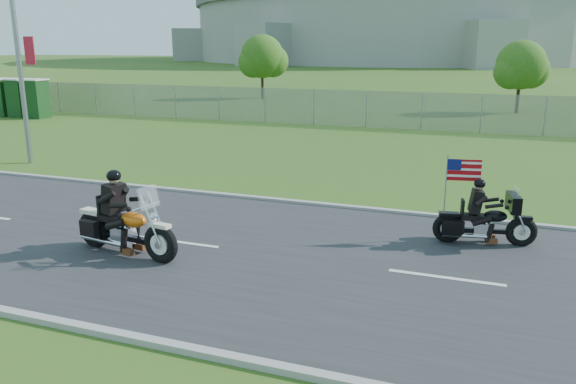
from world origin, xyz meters
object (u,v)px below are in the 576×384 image
(porta_toilet_b, at_px, (19,99))
(motorcycle_follow, at_px, (485,223))
(motorcycle_lead, at_px, (124,229))
(porta_toilet_c, at_px, (2,98))
(streetlight, at_px, (18,10))
(porta_toilet_a, at_px, (37,99))

(porta_toilet_b, height_order, motorcycle_follow, porta_toilet_b)
(motorcycle_lead, xyz_separation_m, motorcycle_follow, (7.23, 3.30, -0.06))
(porta_toilet_c, relative_size, motorcycle_lead, 0.83)
(streetlight, xyz_separation_m, porta_toilet_c, (-12.82, 10.78, -4.49))
(porta_toilet_a, distance_m, motorcycle_lead, 26.45)
(porta_toilet_b, height_order, porta_toilet_c, same)
(motorcycle_lead, relative_size, motorcycle_follow, 1.23)
(porta_toilet_b, relative_size, porta_toilet_c, 1.00)
(porta_toilet_b, xyz_separation_m, porta_toilet_c, (-1.40, 0.00, 0.00))
(streetlight, xyz_separation_m, motorcycle_follow, (16.60, -3.91, -5.11))
(porta_toilet_a, bearing_deg, porta_toilet_c, 180.00)
(motorcycle_lead, bearing_deg, porta_toilet_c, 150.22)
(motorcycle_lead, bearing_deg, motorcycle_follow, 33.82)
(streetlight, xyz_separation_m, porta_toilet_a, (-10.02, 10.78, -4.49))
(streetlight, bearing_deg, motorcycle_follow, -13.25)
(streetlight, xyz_separation_m, motorcycle_lead, (9.36, -7.21, -5.05))
(motorcycle_lead, distance_m, motorcycle_follow, 7.95)
(streetlight, relative_size, motorcycle_follow, 4.40)
(porta_toilet_c, bearing_deg, porta_toilet_a, 0.00)
(motorcycle_lead, bearing_deg, porta_toilet_a, 146.40)
(streetlight, height_order, motorcycle_follow, streetlight)
(motorcycle_lead, bearing_deg, streetlight, 151.66)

